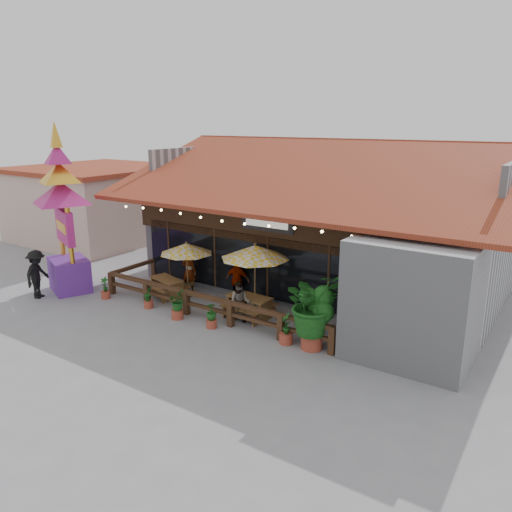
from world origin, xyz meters
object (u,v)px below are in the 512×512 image
Objects in this scene: umbrella_right at (255,252)px; thai_sign_tower at (62,197)px; tropical_plant at (313,305)px; picnic_table_left at (167,284)px; pedestrian at (37,274)px; umbrella_left at (186,249)px; picnic_table_right at (249,303)px.

thai_sign_tower is at bearing -164.66° from umbrella_right.
picnic_table_left is at bearing 171.61° from tropical_plant.
thai_sign_tower is 3.78× the size of pedestrian.
picnic_table_left is at bearing -147.66° from umbrella_left.
umbrella_left is 5.37m from thai_sign_tower.
tropical_plant is (3.09, -1.46, -0.88)m from umbrella_right.
picnic_table_right is (0.02, -0.40, -1.79)m from umbrella_right.
tropical_plant is (6.36, -1.49, -0.53)m from umbrella_left.
umbrella_right is at bearing 5.95° from picnic_table_left.
umbrella_right is 1.28× the size of tropical_plant.
thai_sign_tower is (-7.82, -1.73, 3.35)m from picnic_table_right.
tropical_plant is at bearing -25.21° from umbrella_right.
umbrella_right is 0.44× the size of thai_sign_tower.
thai_sign_tower is 11.18m from tropical_plant.
picnic_table_left is 7.20m from tropical_plant.
pedestrian is at bearing -157.14° from umbrella_right.
umbrella_right is 1.83m from picnic_table_right.
umbrella_left is at bearing 179.42° from umbrella_right.
tropical_plant reaches higher than umbrella_left.
pedestrian is at bearing -144.44° from umbrella_left.
thai_sign_tower reaches higher than umbrella_left.
umbrella_right reaches higher than pedestrian.
tropical_plant is at bearing -13.18° from umbrella_left.
thai_sign_tower is at bearing -176.42° from tropical_plant.
picnic_table_left is at bearing -174.05° from umbrella_right.
umbrella_left is 3.62m from picnic_table_right.
pedestrian is (-11.16, -1.95, -0.46)m from tropical_plant.
picnic_table_left is 0.25× the size of thai_sign_tower.
thai_sign_tower reaches higher than picnic_table_right.
pedestrian reaches higher than picnic_table_left.
umbrella_right reaches higher than tropical_plant.
umbrella_left is at bearing 32.34° from picnic_table_left.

